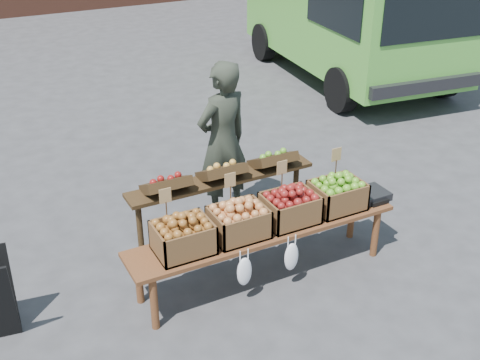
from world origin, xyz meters
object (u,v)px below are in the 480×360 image
delivery_van (349,16)px  crate_red_apples (290,208)px  crate_russet_pears (239,222)px  display_bench (264,253)px  vendor (223,142)px  weighing_scale (370,195)px  back_table (222,201)px  crate_golden_apples (183,238)px  crate_green_apples (337,195)px

delivery_van → crate_red_apples: bearing=-125.0°
crate_russet_pears → display_bench: bearing=0.0°
vendor → crate_russet_pears: vendor is taller
display_bench → crate_red_apples: bearing=0.0°
crate_russet_pears → weighing_scale: crate_russet_pears is taller
back_table → crate_golden_apples: (-0.73, -0.72, 0.19)m
vendor → crate_red_apples: bearing=80.1°
display_bench → crate_green_apples: 0.93m
crate_red_apples → crate_green_apples: 0.55m
crate_golden_apples → weighing_scale: 2.08m
vendor → crate_russet_pears: 1.38m
display_bench → weighing_scale: 1.29m
display_bench → crate_golden_apples: (-0.82, 0.00, 0.42)m
crate_russet_pears → back_table: bearing=75.8°
crate_golden_apples → crate_red_apples: same height
delivery_van → back_table: 6.21m
vendor → display_bench: vendor is taller
display_bench → crate_russet_pears: bearing=180.0°
back_table → crate_green_apples: back_table is taller
crate_golden_apples → crate_russet_pears: (0.55, 0.00, 0.00)m
vendor → crate_green_apples: bearing=102.7°
display_bench → crate_green_apples: size_ratio=5.40×
crate_red_apples → weighing_scale: bearing=0.0°
delivery_van → vendor: delivery_van is taller
crate_red_apples → weighing_scale: 0.98m
weighing_scale → crate_golden_apples: bearing=180.0°
vendor → display_bench: size_ratio=0.68×
delivery_van → display_bench: bearing=-126.7°
vendor → crate_golden_apples: size_ratio=3.66×
back_table → crate_red_apples: 0.83m
delivery_van → vendor: bearing=-134.3°
back_table → crate_green_apples: 1.18m
display_bench → weighing_scale: size_ratio=7.94×
crate_green_apples → crate_golden_apples: bearing=180.0°
back_table → crate_golden_apples: bearing=-135.5°
vendor → crate_green_apples: 1.44m
back_table → crate_red_apples: (0.37, -0.72, 0.19)m
back_table → display_bench: 0.76m
back_table → display_bench: (0.09, -0.72, -0.24)m
display_bench → weighing_scale: bearing=0.0°
delivery_van → crate_green_apples: 6.09m
crate_russet_pears → crate_red_apples: 0.55m
display_bench → crate_green_apples: (0.83, 0.00, 0.42)m
crate_golden_apples → crate_russet_pears: bearing=0.0°
delivery_van → display_bench: (-4.52, -4.82, -0.86)m
crate_green_apples → weighing_scale: bearing=0.0°
display_bench → back_table: bearing=97.4°
crate_golden_apples → weighing_scale: size_ratio=1.47×
crate_golden_apples → delivery_van: bearing=42.0°
vendor → delivery_van: bearing=-154.2°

